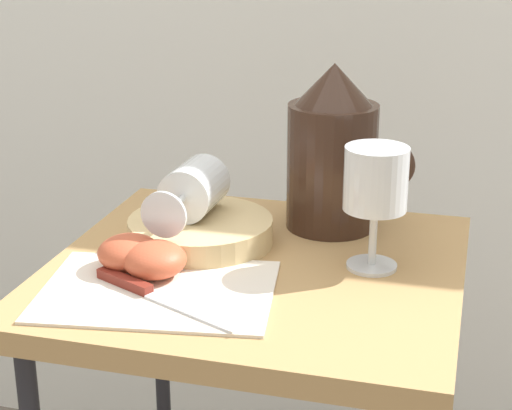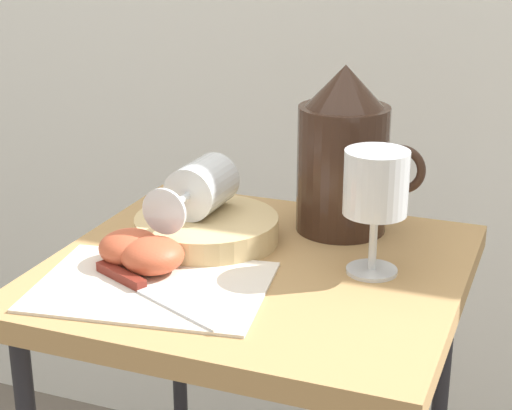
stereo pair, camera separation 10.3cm
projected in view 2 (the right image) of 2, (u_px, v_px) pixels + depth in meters
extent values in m
cube|color=white|center=(376.00, 41.00, 1.55)|extent=(2.40, 0.03, 1.83)
cube|color=#AD8451|center=(256.00, 275.00, 1.08)|extent=(0.52, 0.49, 0.03)
cylinder|color=black|center=(181.00, 401.00, 1.46)|extent=(0.02, 0.02, 0.69)
cube|color=silver|center=(152.00, 286.00, 1.01)|extent=(0.30, 0.23, 0.00)
cylinder|color=tan|center=(207.00, 229.00, 1.15)|extent=(0.19, 0.19, 0.03)
cylinder|color=#382319|center=(342.00, 169.00, 1.17)|extent=(0.12, 0.12, 0.18)
cylinder|color=orange|center=(341.00, 193.00, 1.18)|extent=(0.11, 0.11, 0.10)
cone|color=#382319|center=(345.00, 86.00, 1.13)|extent=(0.11, 0.11, 0.06)
torus|color=#382319|center=(401.00, 169.00, 1.14)|extent=(0.07, 0.01, 0.07)
cylinder|color=silver|center=(372.00, 270.00, 1.06)|extent=(0.06, 0.06, 0.00)
cylinder|color=silver|center=(373.00, 241.00, 1.04)|extent=(0.01, 0.01, 0.07)
cylinder|color=silver|center=(376.00, 182.00, 1.02)|extent=(0.08, 0.08, 0.08)
cylinder|color=orange|center=(375.00, 196.00, 1.02)|extent=(0.07, 0.07, 0.04)
cylinder|color=silver|center=(202.00, 186.00, 1.15)|extent=(0.08, 0.09, 0.07)
cylinder|color=silver|center=(176.00, 203.00, 1.08)|extent=(0.01, 0.06, 0.01)
cylinder|color=silver|center=(164.00, 211.00, 1.06)|extent=(0.06, 0.01, 0.06)
ellipsoid|color=#C15133|center=(130.00, 247.00, 1.07)|extent=(0.08, 0.08, 0.04)
ellipsoid|color=#C15133|center=(153.00, 255.00, 1.04)|extent=(0.08, 0.08, 0.04)
cube|color=silver|center=(179.00, 308.00, 0.95)|extent=(0.13, 0.07, 0.00)
cube|color=maroon|center=(121.00, 275.00, 1.02)|extent=(0.08, 0.05, 0.01)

